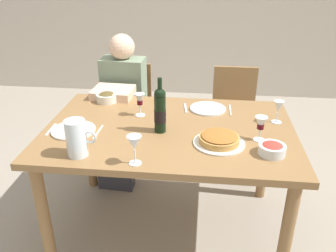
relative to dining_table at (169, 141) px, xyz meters
name	(u,v)px	position (x,y,z in m)	size (l,w,h in m)	color
ground_plane	(169,225)	(0.00, 0.00, -0.67)	(8.00, 8.00, 0.00)	gray
dining_table	(169,141)	(0.00, 0.00, 0.00)	(1.50, 1.00, 0.76)	olive
wine_bottle	(160,110)	(-0.05, -0.05, 0.23)	(0.07, 0.07, 0.33)	black
water_pitcher	(77,140)	(-0.44, -0.37, 0.18)	(0.16, 0.11, 0.20)	silver
baked_tart	(219,139)	(0.30, -0.17, 0.12)	(0.29, 0.29, 0.06)	silver
salad_bowl	(272,149)	(0.57, -0.26, 0.13)	(0.14, 0.14, 0.07)	silver
olive_bowl	(107,97)	(-0.49, 0.37, 0.13)	(0.15, 0.15, 0.07)	silver
wine_glass_left_diner	(278,108)	(0.66, 0.15, 0.19)	(0.06, 0.06, 0.14)	silver
wine_glass_right_diner	(140,100)	(-0.21, 0.16, 0.20)	(0.07, 0.07, 0.15)	silver
wine_glass_centre	(134,144)	(-0.13, -0.43, 0.20)	(0.07, 0.07, 0.15)	silver
wine_glass_spare	(261,124)	(0.52, -0.10, 0.19)	(0.07, 0.07, 0.14)	silver
dinner_plate_left_setting	(208,109)	(0.23, 0.31, 0.10)	(0.24, 0.24, 0.01)	silver
dinner_plate_right_setting	(73,130)	(-0.56, -0.11, 0.10)	(0.26, 0.26, 0.01)	silver
fork_left_setting	(186,108)	(0.08, 0.31, 0.09)	(0.16, 0.01, 0.01)	silver
knife_left_setting	(230,110)	(0.38, 0.31, 0.09)	(0.18, 0.01, 0.01)	silver
knife_right_setting	(98,132)	(-0.41, -0.11, 0.09)	(0.18, 0.01, 0.01)	silver
spoon_right_setting	(51,130)	(-0.70, -0.11, 0.09)	(0.16, 0.01, 0.01)	silver
chair_left	(129,108)	(-0.45, 0.88, -0.17)	(0.42, 0.42, 0.87)	olive
diner_left	(121,106)	(-0.46, 0.64, -0.05)	(0.35, 0.52, 1.16)	gray
chair_right	(233,113)	(0.45, 0.86, -0.17)	(0.40, 0.40, 0.87)	olive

